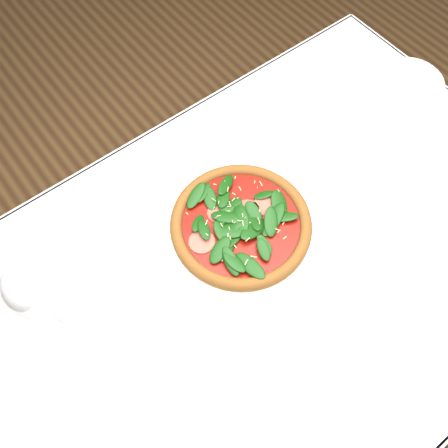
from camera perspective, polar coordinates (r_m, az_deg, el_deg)
ground at (r=1.65m, az=3.28°, el=-15.16°), size 6.00×6.00×0.00m
dining_table at (r=1.03m, az=5.11°, el=-6.77°), size 1.21×0.81×0.75m
plate at (r=0.96m, az=1.92°, el=-0.40°), size 0.31×0.31×0.01m
pizza at (r=0.94m, az=1.96°, el=0.11°), size 0.27×0.27×0.03m
wine_glass at (r=0.80m, az=-20.84°, el=-7.04°), size 0.09×0.09×0.22m
saucer_far at (r=1.26m, az=20.53°, el=14.95°), size 0.15×0.15×0.01m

